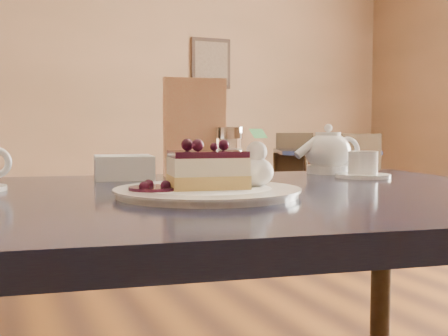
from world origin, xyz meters
name	(u,v)px	position (x,y,z in m)	size (l,w,h in m)	color
main_table	(201,239)	(-0.15, 0.02, 0.69)	(1.33, 0.98, 0.77)	black
dessert_plate	(207,192)	(-0.16, -0.03, 0.77)	(0.29, 0.29, 0.01)	white
cheesecake_slice	(207,170)	(-0.16, -0.03, 0.81)	(0.13, 0.10, 0.06)	tan
whipped_cream	(257,172)	(-0.07, -0.03, 0.80)	(0.06, 0.06, 0.05)	white
berry_sauce	(154,188)	(-0.25, -0.02, 0.78)	(0.08, 0.08, 0.01)	black
tea_set	(334,156)	(0.28, 0.26, 0.81)	(0.18, 0.25, 0.11)	white
menu_card	(195,127)	(-0.05, 0.35, 0.88)	(0.14, 0.03, 0.22)	beige
sugar_shaker	(229,151)	(0.02, 0.29, 0.82)	(0.06, 0.06, 0.11)	white
napkin_stack	(124,167)	(-0.22, 0.33, 0.79)	(0.12, 0.12, 0.05)	white
bg_table_far_right	(324,213)	(2.46, 3.69, 0.06)	(1.10, 1.64, 1.09)	black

